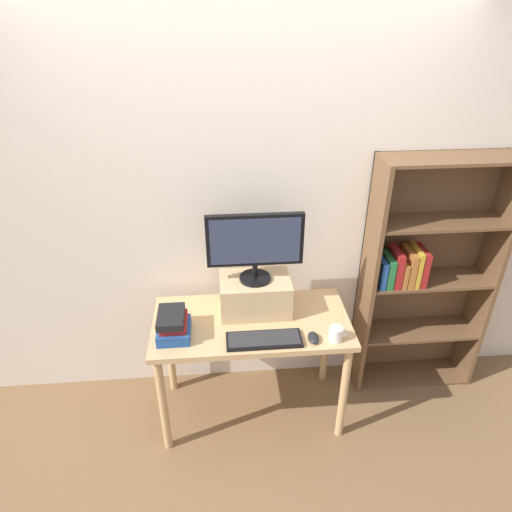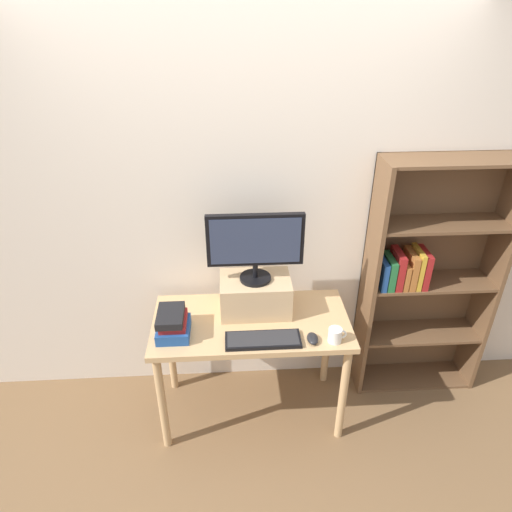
{
  "view_description": "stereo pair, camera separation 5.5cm",
  "coord_description": "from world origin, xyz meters",
  "px_view_note": "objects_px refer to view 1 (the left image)",
  "views": [
    {
      "loc": [
        -0.16,
        -2.2,
        2.49
      ],
      "look_at": [
        0.03,
        0.04,
        1.19
      ],
      "focal_mm": 32.0,
      "sensor_mm": 36.0,
      "label": 1
    },
    {
      "loc": [
        -0.11,
        -2.21,
        2.49
      ],
      "look_at": [
        0.03,
        0.04,
        1.19
      ],
      "focal_mm": 32.0,
      "sensor_mm": 36.0,
      "label": 2
    }
  ],
  "objects_px": {
    "coffee_mug": "(336,334)",
    "computer_monitor": "(255,244)",
    "book_stack": "(173,325)",
    "keyboard": "(264,340)",
    "desk": "(251,334)",
    "computer_mouse": "(313,338)",
    "bookshelf_unit": "(422,276)",
    "riser_box": "(255,295)"
  },
  "relations": [
    {
      "from": "desk",
      "to": "coffee_mug",
      "type": "height_order",
      "value": "coffee_mug"
    },
    {
      "from": "desk",
      "to": "riser_box",
      "type": "height_order",
      "value": "riser_box"
    },
    {
      "from": "riser_box",
      "to": "computer_monitor",
      "type": "bearing_deg",
      "value": -90.0
    },
    {
      "from": "desk",
      "to": "book_stack",
      "type": "distance_m",
      "value": 0.5
    },
    {
      "from": "computer_monitor",
      "to": "computer_mouse",
      "type": "relative_size",
      "value": 5.44
    },
    {
      "from": "computer_mouse",
      "to": "coffee_mug",
      "type": "relative_size",
      "value": 0.97
    },
    {
      "from": "desk",
      "to": "coffee_mug",
      "type": "bearing_deg",
      "value": -25.24
    },
    {
      "from": "computer_mouse",
      "to": "coffee_mug",
      "type": "height_order",
      "value": "coffee_mug"
    },
    {
      "from": "riser_box",
      "to": "computer_monitor",
      "type": "xyz_separation_m",
      "value": [
        0.0,
        -0.0,
        0.36
      ]
    },
    {
      "from": "riser_box",
      "to": "coffee_mug",
      "type": "xyz_separation_m",
      "value": [
        0.43,
        -0.33,
        -0.07
      ]
    },
    {
      "from": "desk",
      "to": "keyboard",
      "type": "xyz_separation_m",
      "value": [
        0.06,
        -0.2,
        0.12
      ]
    },
    {
      "from": "book_stack",
      "to": "coffee_mug",
      "type": "bearing_deg",
      "value": -7.7
    },
    {
      "from": "bookshelf_unit",
      "to": "computer_mouse",
      "type": "distance_m",
      "value": 0.94
    },
    {
      "from": "coffee_mug",
      "to": "computer_monitor",
      "type": "bearing_deg",
      "value": 142.77
    },
    {
      "from": "riser_box",
      "to": "computer_mouse",
      "type": "xyz_separation_m",
      "value": [
        0.31,
        -0.32,
        -0.09
      ]
    },
    {
      "from": "computer_monitor",
      "to": "riser_box",
      "type": "bearing_deg",
      "value": 90.0
    },
    {
      "from": "riser_box",
      "to": "computer_mouse",
      "type": "distance_m",
      "value": 0.46
    },
    {
      "from": "book_stack",
      "to": "coffee_mug",
      "type": "relative_size",
      "value": 2.13
    },
    {
      "from": "desk",
      "to": "bookshelf_unit",
      "type": "height_order",
      "value": "bookshelf_unit"
    },
    {
      "from": "computer_mouse",
      "to": "book_stack",
      "type": "distance_m",
      "value": 0.81
    },
    {
      "from": "desk",
      "to": "bookshelf_unit",
      "type": "distance_m",
      "value": 1.2
    },
    {
      "from": "keyboard",
      "to": "computer_mouse",
      "type": "bearing_deg",
      "value": -2.82
    },
    {
      "from": "riser_box",
      "to": "coffee_mug",
      "type": "distance_m",
      "value": 0.55
    },
    {
      "from": "computer_mouse",
      "to": "book_stack",
      "type": "height_order",
      "value": "book_stack"
    },
    {
      "from": "desk",
      "to": "computer_monitor",
      "type": "distance_m",
      "value": 0.58
    },
    {
      "from": "keyboard",
      "to": "desk",
      "type": "bearing_deg",
      "value": 106.28
    },
    {
      "from": "bookshelf_unit",
      "to": "riser_box",
      "type": "height_order",
      "value": "bookshelf_unit"
    },
    {
      "from": "coffee_mug",
      "to": "keyboard",
      "type": "bearing_deg",
      "value": 176.86
    },
    {
      "from": "book_stack",
      "to": "coffee_mug",
      "type": "xyz_separation_m",
      "value": [
        0.93,
        -0.13,
        -0.03
      ]
    },
    {
      "from": "keyboard",
      "to": "riser_box",
      "type": "bearing_deg",
      "value": 94.58
    },
    {
      "from": "computer_monitor",
      "to": "book_stack",
      "type": "bearing_deg",
      "value": -157.28
    },
    {
      "from": "coffee_mug",
      "to": "computer_mouse",
      "type": "bearing_deg",
      "value": 176.16
    },
    {
      "from": "keyboard",
      "to": "computer_mouse",
      "type": "relative_size",
      "value": 4.15
    },
    {
      "from": "book_stack",
      "to": "computer_monitor",
      "type": "bearing_deg",
      "value": 22.72
    },
    {
      "from": "bookshelf_unit",
      "to": "book_stack",
      "type": "relative_size",
      "value": 7.38
    },
    {
      "from": "desk",
      "to": "computer_mouse",
      "type": "xyz_separation_m",
      "value": [
        0.34,
        -0.21,
        0.12
      ]
    },
    {
      "from": "desk",
      "to": "book_stack",
      "type": "relative_size",
      "value": 5.23
    },
    {
      "from": "bookshelf_unit",
      "to": "coffee_mug",
      "type": "bearing_deg",
      "value": -145.54
    },
    {
      "from": "computer_mouse",
      "to": "book_stack",
      "type": "xyz_separation_m",
      "value": [
        -0.8,
        0.12,
        0.05
      ]
    },
    {
      "from": "bookshelf_unit",
      "to": "book_stack",
      "type": "distance_m",
      "value": 1.65
    },
    {
      "from": "bookshelf_unit",
      "to": "computer_mouse",
      "type": "height_order",
      "value": "bookshelf_unit"
    },
    {
      "from": "keyboard",
      "to": "computer_mouse",
      "type": "height_order",
      "value": "computer_mouse"
    }
  ]
}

